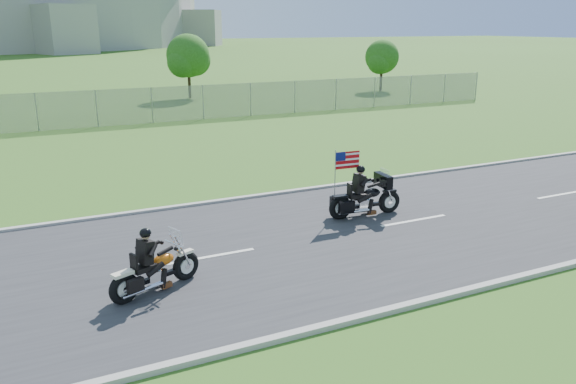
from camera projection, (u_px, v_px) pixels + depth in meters
name	position (u px, v px, depth m)	size (l,w,h in m)	color
ground	(286.00, 245.00, 14.28)	(420.00, 420.00, 0.00)	#365B1C
road	(286.00, 244.00, 14.28)	(120.00, 8.00, 0.04)	#28282B
curb_north	(232.00, 200.00, 17.77)	(120.00, 0.18, 0.12)	#9E9B93
curb_south	(376.00, 314.00, 10.76)	(120.00, 0.18, 0.12)	#9E9B93
fence	(37.00, 112.00, 29.26)	(60.00, 0.03, 2.00)	gray
tree_fence_near	(189.00, 58.00, 41.91)	(3.52, 3.28, 4.75)	#382316
tree_fence_far	(382.00, 59.00, 46.84)	(3.08, 2.87, 4.20)	#382316
motorcycle_lead	(154.00, 272.00, 11.62)	(2.08, 1.06, 1.47)	black
motorcycle_follow	(365.00, 199.00, 16.22)	(2.32, 0.77, 1.93)	black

